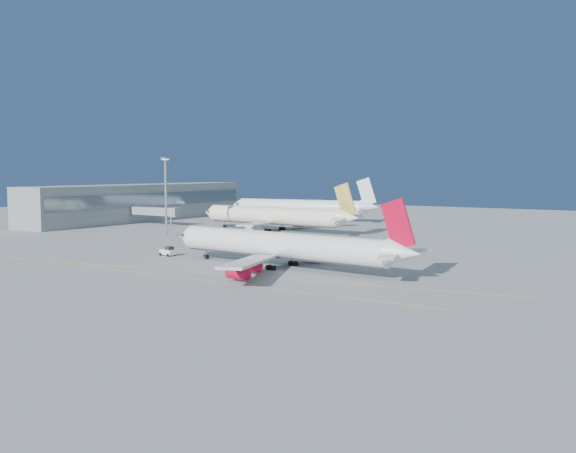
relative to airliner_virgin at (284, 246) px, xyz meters
The scene contains 9 objects.
ground 10.60m from the airliner_virgin, 129.19° to the right, with size 500.00×500.00×0.00m, color slate.
terminal 143.73m from the airliner_virgin, 147.29° to the left, with size 18.40×110.00×15.00m.
jet_bridge 118.32m from the airliner_virgin, 146.87° to the left, with size 23.60×3.60×6.90m.
taxiway_lines 21.26m from the airliner_virgin, behind, with size 118.86×140.00×0.02m.
airliner_virgin is the anchor object (origin of this frame).
airliner_etihad 82.96m from the airliner_virgin, 124.61° to the left, with size 65.30×60.28×17.04m.
airliner_third 131.90m from the airliner_virgin, 119.36° to the left, with size 67.28×61.58×18.05m.
pushback_tug 34.90m from the airliner_virgin, behind, with size 4.33×2.97×2.30m.
light_mast 77.95m from the airliner_virgin, 151.76° to the left, with size 2.15×2.15×24.89m.
Camera 1 is at (79.53, -107.18, 20.96)m, focal length 40.00 mm.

